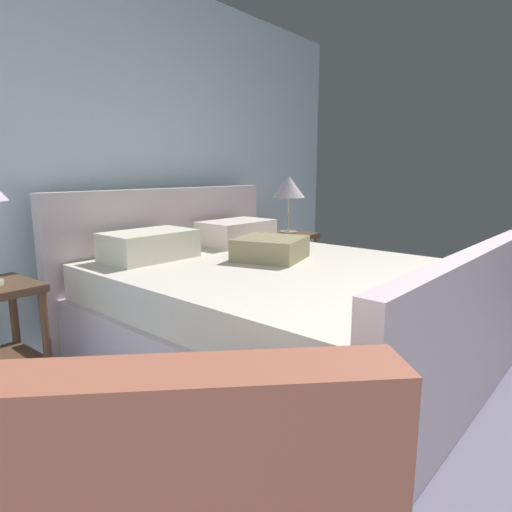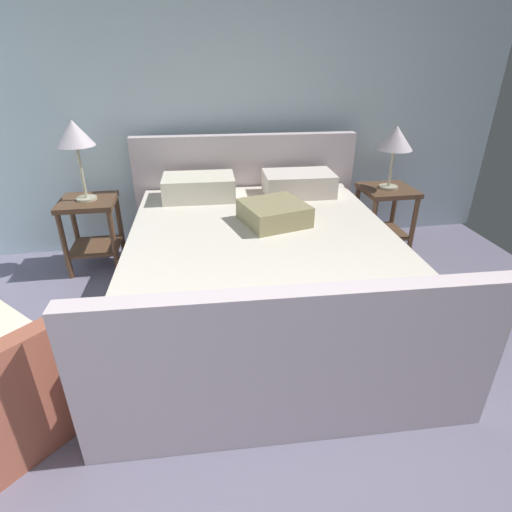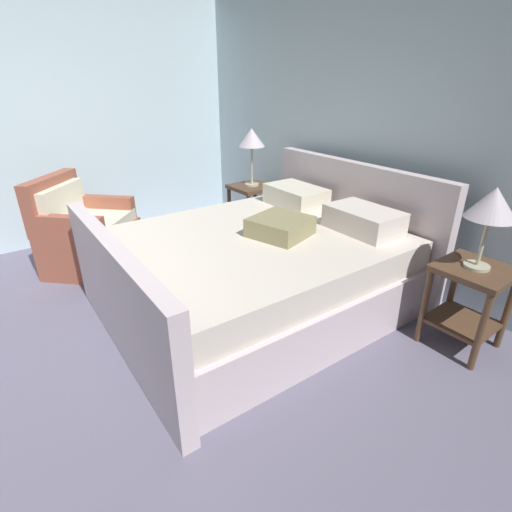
% 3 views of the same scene
% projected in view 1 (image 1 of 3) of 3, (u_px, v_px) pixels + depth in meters
% --- Properties ---
extents(wall_back, '(5.01, 0.12, 2.58)m').
position_uv_depth(wall_back, '(137.00, 156.00, 3.34)').
color(wall_back, silver).
rests_on(wall_back, ground).
extents(bed, '(2.01, 2.32, 1.05)m').
position_uv_depth(bed, '(274.00, 308.00, 2.73)').
color(bed, silver).
rests_on(bed, ground).
extents(nightstand_right, '(0.44, 0.44, 0.60)m').
position_uv_depth(nightstand_right, '(288.00, 254.00, 4.18)').
color(nightstand_right, brown).
rests_on(nightstand_right, ground).
extents(table_lamp_right, '(0.30, 0.30, 0.53)m').
position_uv_depth(table_lamp_right, '(289.00, 188.00, 4.06)').
color(table_lamp_right, '#B7B293').
rests_on(table_lamp_right, nightstand_right).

